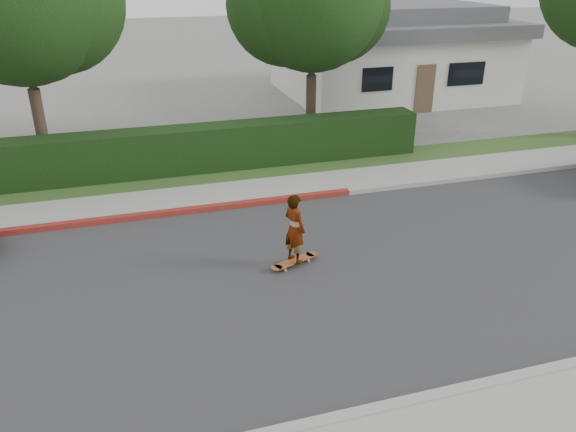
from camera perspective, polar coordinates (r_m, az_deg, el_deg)
The scene contains 13 objects.
ground at distance 12.74m, azimuth 8.96°, elevation -5.08°, with size 120.00×120.00×0.00m, color slate.
road at distance 12.74m, azimuth 8.96°, elevation -5.06°, with size 60.00×8.00×0.01m, color #2D2D30.
curb_near at distance 9.86m, azimuth 19.45°, elevation -15.92°, with size 60.00×0.20×0.15m, color #9E9E99.
sidewalk_near at distance 9.37m, azimuth 22.71°, elevation -19.18°, with size 60.00×1.60×0.12m, color gray.
curb_far at distance 16.10m, azimuth 2.84°, elevation 2.08°, with size 60.00×0.20×0.15m, color #9E9E99.
curb_red_section at distance 15.29m, azimuth -15.13°, elevation -0.06°, with size 12.00×0.21×0.15m, color maroon.
sidewalk_far at distance 16.90m, azimuth 1.82°, elevation 3.16°, with size 60.00×1.60×0.12m, color gray.
planting_strip at distance 18.32m, azimuth 0.24°, elevation 4.90°, with size 60.00×1.60×0.10m, color #2D4C1E.
hedge at distance 18.07m, azimuth -9.52°, elevation 6.60°, with size 15.00×1.00×1.50m, color black.
tree_center at distance 20.20m, azimuth 2.29°, elevation 20.85°, with size 5.66×4.84×7.44m.
house at distance 29.28m, azimuth 10.31°, elevation 16.18°, with size 10.60×8.60×4.30m.
skateboard at distance 12.58m, azimuth 0.66°, elevation -4.60°, with size 1.25×0.68×0.12m.
skateboarder at distance 12.20m, azimuth 0.68°, elevation -1.28°, with size 0.58×0.38×1.59m, color white.
Camera 1 is at (-5.04, -9.88, 6.28)m, focal length 35.00 mm.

